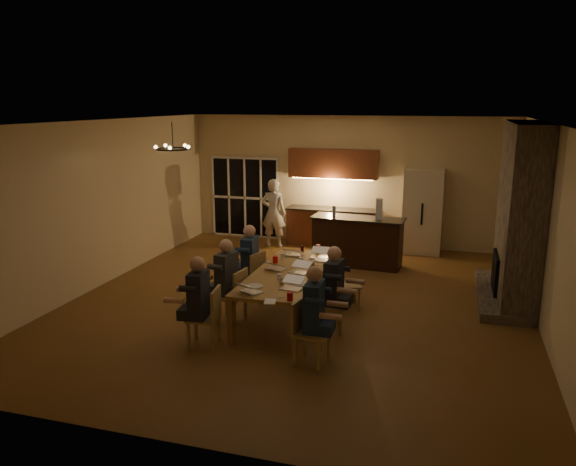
% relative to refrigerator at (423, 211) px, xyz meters
% --- Properties ---
extents(floor, '(9.00, 9.00, 0.00)m').
position_rel_refrigerator_xyz_m(floor, '(-1.90, -4.15, -1.00)').
color(floor, brown).
rests_on(floor, ground).
extents(back_wall, '(8.00, 0.04, 3.20)m').
position_rel_refrigerator_xyz_m(back_wall, '(-1.90, 0.37, 0.60)').
color(back_wall, '#C2B789').
rests_on(back_wall, ground).
extents(left_wall, '(0.04, 9.00, 3.20)m').
position_rel_refrigerator_xyz_m(left_wall, '(-5.92, -4.15, 0.60)').
color(left_wall, '#C2B789').
rests_on(left_wall, ground).
extents(right_wall, '(0.04, 9.00, 3.20)m').
position_rel_refrigerator_xyz_m(right_wall, '(2.12, -4.15, 0.60)').
color(right_wall, '#C2B789').
rests_on(right_wall, ground).
extents(ceiling, '(8.00, 9.00, 0.04)m').
position_rel_refrigerator_xyz_m(ceiling, '(-1.90, -4.15, 2.22)').
color(ceiling, white).
rests_on(ceiling, back_wall).
extents(french_doors, '(1.86, 0.08, 2.10)m').
position_rel_refrigerator_xyz_m(french_doors, '(-4.60, 0.32, 0.05)').
color(french_doors, black).
rests_on(french_doors, ground).
extents(fireplace, '(0.58, 2.50, 3.20)m').
position_rel_refrigerator_xyz_m(fireplace, '(1.80, -2.95, 0.60)').
color(fireplace, '#6D6156').
rests_on(fireplace, ground).
extents(kitchenette, '(2.24, 0.68, 2.40)m').
position_rel_refrigerator_xyz_m(kitchenette, '(-2.20, 0.05, 0.20)').
color(kitchenette, brown).
rests_on(kitchenette, ground).
extents(refrigerator, '(0.90, 0.68, 2.00)m').
position_rel_refrigerator_xyz_m(refrigerator, '(0.00, 0.00, 0.00)').
color(refrigerator, beige).
rests_on(refrigerator, ground).
extents(dining_table, '(1.10, 2.83, 0.75)m').
position_rel_refrigerator_xyz_m(dining_table, '(-1.93, -4.75, -0.62)').
color(dining_table, '#A58442').
rests_on(dining_table, ground).
extents(bar_island, '(2.05, 0.82, 1.08)m').
position_rel_refrigerator_xyz_m(bar_island, '(-1.29, -1.54, -0.46)').
color(bar_island, black).
rests_on(bar_island, ground).
extents(chair_left_near, '(0.50, 0.50, 0.89)m').
position_rel_refrigerator_xyz_m(chair_left_near, '(-2.77, -6.30, -0.55)').
color(chair_left_near, '#A68853').
rests_on(chair_left_near, ground).
extents(chair_left_mid, '(0.50, 0.50, 0.89)m').
position_rel_refrigerator_xyz_m(chair_left_mid, '(-2.75, -5.31, -0.55)').
color(chair_left_mid, '#A68853').
rests_on(chair_left_mid, ground).
extents(chair_left_far, '(0.55, 0.55, 0.89)m').
position_rel_refrigerator_xyz_m(chair_left_far, '(-2.83, -4.19, -0.55)').
color(chair_left_far, '#A68853').
rests_on(chair_left_far, ground).
extents(chair_right_near, '(0.51, 0.51, 0.89)m').
position_rel_refrigerator_xyz_m(chair_right_near, '(-1.10, -6.40, -0.55)').
color(chair_right_near, '#A68853').
rests_on(chair_right_near, ground).
extents(chair_right_mid, '(0.54, 0.54, 0.89)m').
position_rel_refrigerator_xyz_m(chair_right_mid, '(-1.11, -5.25, -0.55)').
color(chair_right_mid, '#A68853').
rests_on(chair_right_mid, ground).
extents(chair_right_far, '(0.56, 0.56, 0.89)m').
position_rel_refrigerator_xyz_m(chair_right_far, '(-1.01, -4.19, -0.55)').
color(chair_right_far, '#A68853').
rests_on(chair_right_far, ground).
extents(person_left_near, '(0.66, 0.66, 1.38)m').
position_rel_refrigerator_xyz_m(person_left_near, '(-2.81, -6.35, -0.31)').
color(person_left_near, '#202229').
rests_on(person_left_near, ground).
extents(person_right_near, '(0.61, 0.61, 1.38)m').
position_rel_refrigerator_xyz_m(person_right_near, '(-1.09, -6.34, -0.31)').
color(person_right_near, '#1D334A').
rests_on(person_right_near, ground).
extents(person_left_mid, '(0.68, 0.68, 1.38)m').
position_rel_refrigerator_xyz_m(person_left_mid, '(-2.82, -5.28, -0.31)').
color(person_left_mid, '#33363C').
rests_on(person_left_mid, ground).
extents(person_right_mid, '(0.65, 0.65, 1.38)m').
position_rel_refrigerator_xyz_m(person_right_mid, '(-1.04, -5.23, -0.31)').
color(person_right_mid, '#202229').
rests_on(person_right_mid, ground).
extents(person_left_far, '(0.63, 0.63, 1.38)m').
position_rel_refrigerator_xyz_m(person_left_far, '(-2.82, -4.17, -0.31)').
color(person_left_far, '#1D334A').
rests_on(person_left_far, ground).
extents(standing_person, '(0.62, 0.41, 1.70)m').
position_rel_refrigerator_xyz_m(standing_person, '(-3.56, -0.47, -0.15)').
color(standing_person, silver).
rests_on(standing_person, ground).
extents(chandelier, '(0.61, 0.61, 0.03)m').
position_rel_refrigerator_xyz_m(chandelier, '(-3.99, -4.71, 1.75)').
color(chandelier, black).
rests_on(chandelier, ceiling).
extents(laptop_a, '(0.41, 0.39, 0.23)m').
position_rel_refrigerator_xyz_m(laptop_a, '(-2.17, -5.88, -0.14)').
color(laptop_a, silver).
rests_on(laptop_a, dining_table).
extents(laptop_b, '(0.35, 0.32, 0.23)m').
position_rel_refrigerator_xyz_m(laptop_b, '(-1.63, -5.58, -0.14)').
color(laptop_b, silver).
rests_on(laptop_b, dining_table).
extents(laptop_c, '(0.38, 0.35, 0.23)m').
position_rel_refrigerator_xyz_m(laptop_c, '(-2.18, -4.66, -0.14)').
color(laptop_c, silver).
rests_on(laptop_c, dining_table).
extents(laptop_d, '(0.38, 0.35, 0.23)m').
position_rel_refrigerator_xyz_m(laptop_d, '(-1.74, -4.74, -0.14)').
color(laptop_d, silver).
rests_on(laptop_d, dining_table).
extents(laptop_e, '(0.33, 0.29, 0.23)m').
position_rel_refrigerator_xyz_m(laptop_e, '(-2.12, -3.72, -0.14)').
color(laptop_e, silver).
rests_on(laptop_e, dining_table).
extents(laptop_f, '(0.33, 0.29, 0.23)m').
position_rel_refrigerator_xyz_m(laptop_f, '(-1.62, -3.76, -0.14)').
color(laptop_f, silver).
rests_on(laptop_f, dining_table).
extents(mug_front, '(0.08, 0.08, 0.10)m').
position_rel_refrigerator_xyz_m(mug_front, '(-1.94, -5.20, -0.20)').
color(mug_front, silver).
rests_on(mug_front, dining_table).
extents(mug_mid, '(0.08, 0.08, 0.10)m').
position_rel_refrigerator_xyz_m(mug_mid, '(-1.86, -4.17, -0.20)').
color(mug_mid, silver).
rests_on(mug_mid, dining_table).
extents(mug_back, '(0.08, 0.08, 0.10)m').
position_rel_refrigerator_xyz_m(mug_back, '(-2.25, -4.00, -0.20)').
color(mug_back, silver).
rests_on(mug_back, dining_table).
extents(redcup_near, '(0.09, 0.09, 0.12)m').
position_rel_refrigerator_xyz_m(redcup_near, '(-1.51, -6.06, -0.19)').
color(redcup_near, '#B90C11').
rests_on(redcup_near, dining_table).
extents(redcup_mid, '(0.09, 0.09, 0.12)m').
position_rel_refrigerator_xyz_m(redcup_mid, '(-2.30, -4.29, -0.19)').
color(redcup_mid, '#B90C11').
rests_on(redcup_mid, dining_table).
extents(redcup_far, '(0.09, 0.09, 0.12)m').
position_rel_refrigerator_xyz_m(redcup_far, '(-1.76, -3.28, -0.19)').
color(redcup_far, '#B90C11').
rests_on(redcup_far, dining_table).
extents(can_silver, '(0.07, 0.07, 0.12)m').
position_rel_refrigerator_xyz_m(can_silver, '(-1.84, -5.42, -0.19)').
color(can_silver, '#B2B2B7').
rests_on(can_silver, dining_table).
extents(can_cola, '(0.06, 0.06, 0.12)m').
position_rel_refrigerator_xyz_m(can_cola, '(-2.04, -3.41, -0.19)').
color(can_cola, '#3F0F0C').
rests_on(can_cola, dining_table).
extents(can_right, '(0.07, 0.07, 0.12)m').
position_rel_refrigerator_xyz_m(can_right, '(-1.58, -4.45, -0.19)').
color(can_right, '#B2B2B7').
rests_on(can_right, dining_table).
extents(plate_near, '(0.25, 0.25, 0.02)m').
position_rel_refrigerator_xyz_m(plate_near, '(-1.53, -5.34, -0.24)').
color(plate_near, silver).
rests_on(plate_near, dining_table).
extents(plate_left, '(0.26, 0.26, 0.02)m').
position_rel_refrigerator_xyz_m(plate_left, '(-2.21, -5.64, -0.24)').
color(plate_left, silver).
rests_on(plate_left, dining_table).
extents(plate_far, '(0.25, 0.25, 0.02)m').
position_rel_refrigerator_xyz_m(plate_far, '(-1.55, -3.93, -0.24)').
color(plate_far, silver).
rests_on(plate_far, dining_table).
extents(notepad, '(0.21, 0.26, 0.01)m').
position_rel_refrigerator_xyz_m(notepad, '(-1.77, -6.21, -0.24)').
color(notepad, white).
rests_on(notepad, dining_table).
extents(bar_bottle, '(0.08, 0.08, 0.24)m').
position_rel_refrigerator_xyz_m(bar_bottle, '(-1.81, -1.57, 0.20)').
color(bar_bottle, '#99999E').
rests_on(bar_bottle, bar_island).
extents(bar_blender, '(0.15, 0.15, 0.44)m').
position_rel_refrigerator_xyz_m(bar_blender, '(-0.84, -1.57, 0.30)').
color(bar_blender, silver).
rests_on(bar_blender, bar_island).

